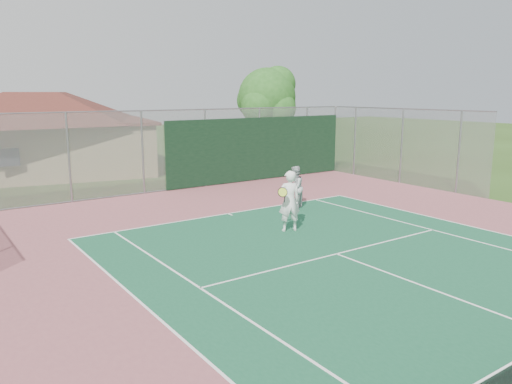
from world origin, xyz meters
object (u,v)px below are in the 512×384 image
Objects in this scene: tree at (268,99)px; player_grey_back at (295,188)px; clubhouse at (40,125)px; player_white_front at (289,201)px.

tree reaches higher than player_grey_back.
player_white_front is at bearing -65.43° from clubhouse.
player_white_front is 3.10m from player_grey_back.
tree is 3.09× the size of player_white_front.
player_grey_back is at bearing -122.06° from tree.
player_grey_back is (-7.05, -11.26, -3.05)m from tree.
tree is at bearing -150.83° from player_grey_back.
tree is at bearing 0.28° from clubhouse.
clubhouse is 2.23× the size of tree.
player_white_front is (3.68, -16.13, -1.62)m from clubhouse.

